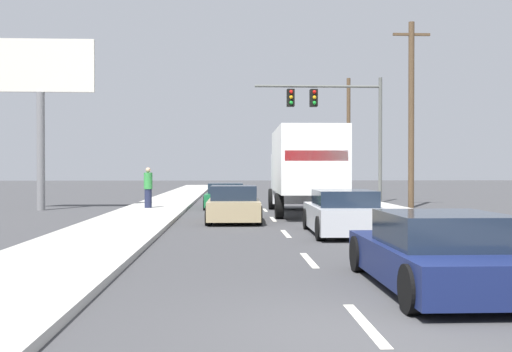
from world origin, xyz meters
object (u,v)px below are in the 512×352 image
object	(u,v)px
car_tan	(234,205)
box_truck	(304,166)
traffic_signal_mast	(329,109)
roadside_billboard	(41,85)
utility_pole_far	(348,135)
utility_pole_mid	(411,112)
car_navy	(439,254)
car_silver	(343,214)
car_green	(226,196)
pedestrian_near_corner	(148,188)

from	to	relation	value
car_tan	box_truck	size ratio (longest dim) A/B	0.52
traffic_signal_mast	roadside_billboard	world-z (taller)	roadside_billboard
car_tan	utility_pole_far	xyz separation A→B (m)	(8.68, 22.73, 3.88)
car_tan	utility_pole_mid	world-z (taller)	utility_pole_mid
traffic_signal_mast	utility_pole_far	world-z (taller)	utility_pole_far
car_navy	roadside_billboard	world-z (taller)	roadside_billboard
box_truck	roadside_billboard	bearing A→B (deg)	165.20
car_silver	utility_pole_far	world-z (taller)	utility_pole_far
car_silver	utility_pole_mid	size ratio (longest dim) A/B	0.46
utility_pole_far	roadside_billboard	bearing A→B (deg)	-136.55
car_tan	box_truck	world-z (taller)	box_truck
car_silver	car_navy	size ratio (longest dim) A/B	0.96
car_green	car_navy	size ratio (longest dim) A/B	1.10
utility_pole_far	car_silver	bearing A→B (deg)	-101.68
car_green	car_navy	bearing A→B (deg)	-80.25
car_navy	roadside_billboard	distance (m)	22.40
utility_pole_mid	traffic_signal_mast	bearing A→B (deg)	124.78
traffic_signal_mast	utility_pole_mid	distance (m)	5.65
car_green	car_tan	distance (m)	7.68
roadside_billboard	pedestrian_near_corner	bearing A→B (deg)	-7.26
car_silver	roadside_billboard	world-z (taller)	roadside_billboard
utility_pole_mid	car_silver	bearing A→B (deg)	-115.51
box_truck	pedestrian_near_corner	distance (m)	7.20
box_truck	car_navy	distance (m)	15.36
utility_pole_mid	pedestrian_near_corner	size ratio (longest dim) A/B	4.97
car_tan	pedestrian_near_corner	size ratio (longest dim) A/B	2.33
car_tan	car_navy	xyz separation A→B (m)	(3.08, -12.09, -0.03)
utility_pole_far	car_green	bearing A→B (deg)	-120.87
car_tan	traffic_signal_mast	world-z (taller)	traffic_signal_mast
car_navy	traffic_signal_mast	xyz separation A→B (m)	(2.33, 23.93, 4.66)
box_truck	utility_pole_mid	bearing A→B (deg)	35.34
car_tan	utility_pole_mid	distance (m)	11.95
car_green	car_silver	size ratio (longest dim) A/B	1.15
roadside_billboard	pedestrian_near_corner	xyz separation A→B (m)	(4.92, -0.63, -4.62)
car_silver	utility_pole_mid	distance (m)	13.46
utility_pole_mid	roadside_billboard	distance (m)	17.36
roadside_billboard	utility_pole_far	bearing A→B (deg)	43.45
car_navy	box_truck	bearing A→B (deg)	90.58
car_green	car_navy	distance (m)	20.05
car_navy	car_silver	bearing A→B (deg)	90.02
roadside_billboard	car_green	bearing A→B (deg)	9.53
utility_pole_mid	utility_pole_far	bearing A→B (deg)	89.74
car_green	utility_pole_far	bearing A→B (deg)	59.13
box_truck	utility_pole_far	size ratio (longest dim) A/B	0.94
car_tan	box_truck	xyz separation A→B (m)	(2.93, 3.20, 1.43)
car_tan	roadside_billboard	bearing A→B (deg)	144.20
car_tan	pedestrian_near_corner	bearing A→B (deg)	123.80
car_silver	car_navy	distance (m)	7.72
box_truck	roadside_billboard	world-z (taller)	roadside_billboard
car_tan	car_silver	size ratio (longest dim) A/B	1.02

